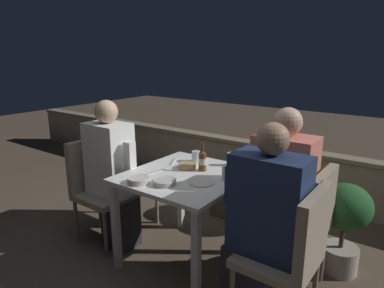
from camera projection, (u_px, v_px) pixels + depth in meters
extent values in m
plane|color=brown|center=(187.00, 260.00, 2.77)|extent=(16.00, 16.00, 0.00)
cube|color=gray|center=(273.00, 172.00, 4.01)|extent=(9.00, 0.14, 0.56)
cube|color=gray|center=(274.00, 147.00, 3.93)|extent=(9.00, 0.18, 0.04)
cube|color=white|center=(187.00, 176.00, 2.59)|extent=(0.84, 0.90, 0.03)
cube|color=silver|center=(116.00, 227.00, 2.58)|extent=(0.05, 0.05, 0.71)
cube|color=silver|center=(196.00, 261.00, 2.16)|extent=(0.05, 0.05, 0.71)
cube|color=silver|center=(181.00, 193.00, 3.21)|extent=(0.05, 0.05, 0.71)
cube|color=silver|center=(253.00, 214.00, 2.78)|extent=(0.05, 0.05, 0.71)
cube|color=brown|center=(255.00, 207.00, 3.41)|extent=(0.83, 0.36, 0.28)
ellipsoid|color=#235628|center=(236.00, 174.00, 3.46)|extent=(0.37, 0.47, 0.35)
ellipsoid|color=#235628|center=(256.00, 179.00, 3.33)|extent=(0.37, 0.47, 0.35)
ellipsoid|color=#235628|center=(278.00, 184.00, 3.20)|extent=(0.37, 0.47, 0.35)
cube|color=gray|center=(106.00, 195.00, 2.98)|extent=(0.44, 0.44, 0.05)
cube|color=gray|center=(90.00, 164.00, 3.03)|extent=(0.06, 0.44, 0.45)
cylinder|color=#7F705B|center=(76.00, 221.00, 3.00)|extent=(0.03, 0.03, 0.40)
cylinder|color=#7F705B|center=(105.00, 234.00, 2.78)|extent=(0.03, 0.03, 0.40)
cylinder|color=#7F705B|center=(110.00, 206.00, 3.30)|extent=(0.03, 0.03, 0.40)
cylinder|color=#7F705B|center=(139.00, 216.00, 3.08)|extent=(0.03, 0.03, 0.40)
cube|color=#282833|center=(121.00, 221.00, 2.94)|extent=(0.25, 0.23, 0.45)
cube|color=white|center=(109.00, 160.00, 2.86)|extent=(0.36, 0.26, 0.63)
cube|color=white|center=(130.00, 156.00, 2.70)|extent=(0.07, 0.07, 0.24)
sphere|color=tan|center=(106.00, 112.00, 2.75)|extent=(0.19, 0.19, 0.19)
cube|color=gray|center=(128.00, 184.00, 3.24)|extent=(0.44, 0.44, 0.05)
cube|color=gray|center=(112.00, 155.00, 3.28)|extent=(0.06, 0.44, 0.45)
cylinder|color=#7F705B|center=(100.00, 208.00, 3.25)|extent=(0.03, 0.03, 0.40)
cylinder|color=#7F705B|center=(128.00, 219.00, 3.04)|extent=(0.03, 0.03, 0.40)
cylinder|color=#7F705B|center=(129.00, 195.00, 3.55)|extent=(0.03, 0.03, 0.40)
cylinder|color=#7F705B|center=(157.00, 204.00, 3.34)|extent=(0.03, 0.03, 0.40)
cube|color=gray|center=(276.00, 259.00, 2.06)|extent=(0.44, 0.44, 0.05)
cube|color=gray|center=(313.00, 231.00, 1.89)|extent=(0.06, 0.44, 0.45)
cylinder|color=#7F705B|center=(259.00, 265.00, 2.38)|extent=(0.03, 0.03, 0.40)
cylinder|color=#7F705B|center=(315.00, 286.00, 2.16)|extent=(0.03, 0.03, 0.40)
cube|color=#282833|center=(250.00, 277.00, 2.21)|extent=(0.31, 0.23, 0.45)
cube|color=navy|center=(269.00, 205.00, 2.02)|extent=(0.44, 0.26, 0.62)
cube|color=navy|center=(232.00, 184.00, 2.14)|extent=(0.07, 0.07, 0.24)
sphere|color=#99755B|center=(273.00, 139.00, 1.91)|extent=(0.19, 0.19, 0.19)
cube|color=gray|center=(290.00, 232.00, 2.38)|extent=(0.44, 0.44, 0.05)
cube|color=gray|center=(322.00, 206.00, 2.20)|extent=(0.06, 0.44, 0.45)
cylinder|color=#7F705B|center=(251.00, 263.00, 2.39)|extent=(0.03, 0.03, 0.40)
cylinder|color=#7F705B|center=(305.00, 284.00, 2.18)|extent=(0.03, 0.03, 0.40)
cylinder|color=#7F705B|center=(273.00, 240.00, 2.69)|extent=(0.03, 0.03, 0.40)
cylinder|color=#7F705B|center=(323.00, 256.00, 2.48)|extent=(0.03, 0.03, 0.40)
cube|color=#282833|center=(265.00, 249.00, 2.53)|extent=(0.28, 0.23, 0.45)
cube|color=#E07A66|center=(283.00, 182.00, 2.33)|extent=(0.40, 0.26, 0.65)
cube|color=#E07A66|center=(251.00, 165.00, 2.45)|extent=(0.07, 0.07, 0.24)
sphere|color=tan|center=(288.00, 122.00, 2.22)|extent=(0.19, 0.19, 0.19)
cylinder|color=brown|center=(202.00, 162.00, 2.64)|extent=(0.06, 0.06, 0.14)
cylinder|color=beige|center=(202.00, 161.00, 2.64)|extent=(0.06, 0.06, 0.05)
cone|color=brown|center=(203.00, 152.00, 2.62)|extent=(0.06, 0.06, 0.03)
cylinder|color=brown|center=(203.00, 146.00, 2.61)|extent=(0.02, 0.02, 0.06)
cylinder|color=silver|center=(201.00, 182.00, 2.41)|extent=(0.20, 0.20, 0.01)
cylinder|color=beige|center=(165.00, 182.00, 2.37)|extent=(0.17, 0.17, 0.03)
torus|color=beige|center=(165.00, 180.00, 2.37)|extent=(0.17, 0.17, 0.01)
cylinder|color=beige|center=(138.00, 180.00, 2.40)|extent=(0.15, 0.15, 0.04)
torus|color=beige|center=(138.00, 178.00, 2.39)|extent=(0.15, 0.15, 0.01)
cylinder|color=tan|center=(187.00, 166.00, 2.71)|extent=(0.14, 0.14, 0.04)
torus|color=tan|center=(187.00, 164.00, 2.71)|extent=(0.14, 0.14, 0.01)
cylinder|color=silver|center=(231.00, 159.00, 2.77)|extent=(0.06, 0.06, 0.11)
cylinder|color=silver|center=(196.00, 156.00, 2.88)|extent=(0.07, 0.07, 0.09)
cylinder|color=silver|center=(227.00, 173.00, 2.44)|extent=(0.07, 0.07, 0.11)
cube|color=silver|center=(173.00, 162.00, 2.87)|extent=(0.10, 0.16, 0.01)
cube|color=silver|center=(155.00, 172.00, 2.61)|extent=(0.05, 0.17, 0.01)
cylinder|color=#B2A899|center=(339.00, 259.00, 2.62)|extent=(0.27, 0.27, 0.20)
cylinder|color=#47331E|center=(342.00, 236.00, 2.57)|extent=(0.03, 0.03, 0.18)
ellipsoid|color=#235628|center=(346.00, 206.00, 2.51)|extent=(0.38, 0.38, 0.34)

